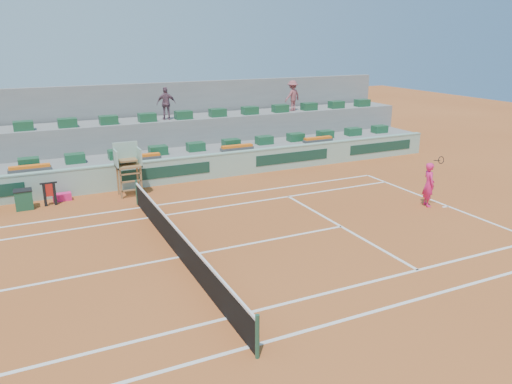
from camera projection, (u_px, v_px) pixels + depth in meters
ground at (179, 257)px, 16.34m from camera, size 90.00×90.00×0.00m
seating_tier_lower at (116, 166)px, 25.38m from camera, size 36.00×4.00×1.20m
seating_tier_upper at (109, 147)px, 26.55m from camera, size 36.00×2.40×2.60m
stadium_back_wall at (103, 125)px, 27.65m from camera, size 36.00×0.40×4.40m
player_bag at (62, 197)px, 21.93m from camera, size 0.77×0.34×0.34m
spectator_mid at (166, 103)px, 26.79m from camera, size 1.07×0.54×1.75m
spectator_right at (292, 96)px, 30.01m from camera, size 1.32×1.02×1.81m
court_lines at (179, 257)px, 16.34m from camera, size 23.89×11.09×0.01m
tennis_net at (178, 242)px, 16.19m from camera, size 0.10×11.97×1.10m
advertising_hoarding at (125, 176)px, 23.48m from camera, size 36.00×0.34×1.26m
umpire_chair at (128, 162)px, 22.34m from camera, size 1.10×0.90×2.40m
seat_row_lower at (118, 154)px, 24.36m from camera, size 32.90×0.60×0.44m
seat_row_upper at (109, 120)px, 25.58m from camera, size 32.90×0.60×0.44m
flower_planters at (88, 163)px, 23.08m from camera, size 26.80×0.36×0.28m
drink_cooler_a at (24, 199)px, 20.79m from camera, size 0.72×0.62×0.84m
towel_rack at (49, 192)px, 21.17m from camera, size 0.69×0.11×1.03m
tennis_player at (429, 184)px, 21.04m from camera, size 0.66×0.96×2.28m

